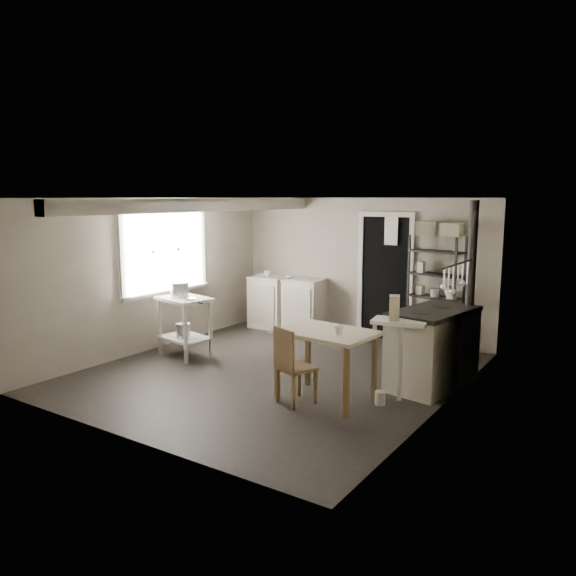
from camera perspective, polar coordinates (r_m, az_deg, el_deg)
The scene contains 31 objects.
floor at distance 7.57m, azimuth -1.27°, elevation -8.55°, with size 5.00×5.00×0.00m, color black.
ceiling at distance 7.21m, azimuth -1.33°, elevation 9.13°, with size 5.00×5.00×0.00m, color beige.
wall_back at distance 9.44m, azimuth 7.40°, elevation 2.09°, with size 4.50×0.02×2.30m, color gray.
wall_front at distance 5.48m, azimuth -16.44°, elevation -3.40°, with size 4.50×0.02×2.30m, color gray.
wall_left at distance 8.77m, azimuth -13.46°, elevation 1.36°, with size 0.02×5.00×2.30m, color gray.
wall_right at distance 6.31m, azimuth 15.72°, elevation -1.73°, with size 0.02×5.00×2.30m, color gray.
window at distance 8.85m, azimuth -12.47°, elevation 3.75°, with size 0.12×1.76×1.28m, color beige, non-canonical shape.
doorway at distance 9.25m, azimuth 9.80°, elevation 0.94°, with size 0.96×0.10×2.08m, color beige, non-canonical shape.
ceiling_beam at distance 7.96m, azimuth -8.52°, elevation 8.32°, with size 0.18×5.00×0.18m, color beige, non-canonical shape.
wallpaper_panel at distance 6.32m, azimuth 15.64°, elevation -1.72°, with size 0.01×5.00×2.30m, color beige, non-canonical shape.
utensil_rail at distance 6.84m, azimuth 16.94°, elevation 2.43°, with size 0.06×1.20×0.44m, color silver, non-canonical shape.
prep_table at distance 8.36m, azimuth -10.42°, elevation -4.14°, with size 0.76×0.55×0.87m, color beige, non-canonical shape.
stockpot at distance 8.33m, azimuth -10.98°, elevation -0.42°, with size 0.27×0.27×0.29m, color silver.
saucepan at distance 8.06m, azimuth -9.94°, elevation -1.36°, with size 0.19×0.19×0.10m, color silver.
bucket at distance 8.32m, azimuth -10.62°, elevation -4.32°, with size 0.21×0.21×0.23m, color silver.
base_cabinets at distance 9.90m, azimuth -0.08°, elevation -1.55°, with size 1.40×0.60×0.92m, color beige, non-canonical shape.
mixing_bowl at distance 9.69m, azimuth -0.07°, elevation 1.16°, with size 0.26×0.26×0.06m, color silver.
counter_cup at distance 9.96m, azimuth -2.13°, elevation 1.47°, with size 0.13×0.13×0.10m, color silver.
shelf_rack at distance 8.78m, azimuth 14.75°, elevation 0.00°, with size 0.83×0.32×1.74m, color black, non-canonical shape.
shelf_jar at distance 8.80m, azimuth 13.37°, elevation 2.88°, with size 0.09×0.10×0.21m, color silver.
storage_box_a at distance 8.74m, azimuth 13.80°, elevation 6.99°, with size 0.30×0.26×0.21m, color beige.
storage_box_b at distance 8.67m, azimuth 16.31°, elevation 6.73°, with size 0.29×0.27×0.19m, color beige.
stove at distance 7.14m, azimuth 14.46°, elevation -6.28°, with size 0.68×1.23×0.96m, color beige, non-canonical shape.
stovepipe at distance 7.30m, azimuth 18.19°, elevation 3.10°, with size 0.11×0.11×1.38m, color black, non-canonical shape.
side_ledge at distance 6.58m, azimuth 11.15°, elevation -7.57°, with size 0.61×0.33×0.94m, color beige, non-canonical shape.
oats_box at distance 6.41m, azimuth 10.73°, elevation -2.66°, with size 0.11×0.19×0.28m, color beige.
work_table at distance 6.48m, azimuth 3.84°, elevation -8.12°, with size 1.08×0.76×0.82m, color beige, non-canonical shape.
table_cup at distance 6.21m, azimuth 5.16°, elevation -4.81°, with size 0.11×0.11×0.10m, color silver.
chair at distance 6.36m, azimuth 0.84°, elevation -7.47°, with size 0.36×0.38×0.88m, color brown, non-canonical shape.
flour_sack at distance 8.50m, azimuth 13.73°, elevation -5.15°, with size 0.37×0.32×0.44m, color white.
floor_crock at distance 6.51m, azimuth 9.34°, elevation -10.98°, with size 0.12×0.12×0.15m, color silver.
Camera 1 is at (4.12, -5.92, 2.31)m, focal length 35.00 mm.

